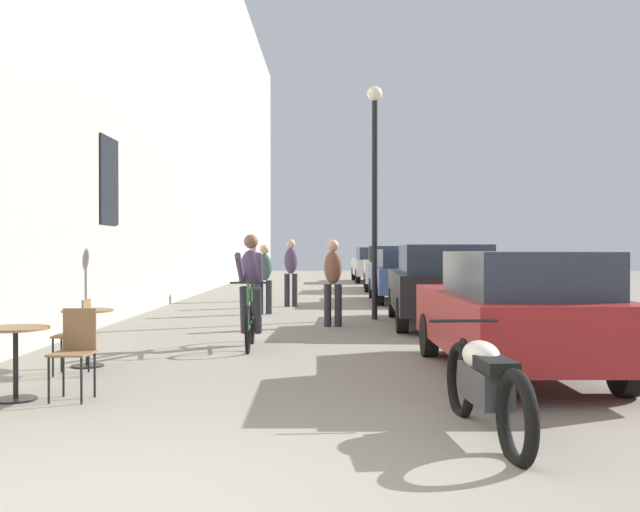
% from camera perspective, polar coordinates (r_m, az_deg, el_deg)
% --- Properties ---
extents(ground_plane, '(88.00, 88.00, 0.00)m').
position_cam_1_polar(ground_plane, '(4.42, -14.62, -19.12)').
color(ground_plane, gray).
extents(building_facade_left, '(0.54, 68.00, 13.97)m').
position_cam_1_polar(building_facade_left, '(19.37, -13.47, 17.05)').
color(building_facade_left, '#B7AD99').
rests_on(building_facade_left, ground_plane).
extents(cafe_table_near, '(0.64, 0.64, 0.72)m').
position_cam_1_polar(cafe_table_near, '(7.68, -23.08, -6.70)').
color(cafe_table_near, black).
rests_on(cafe_table_near, ground_plane).
extents(cafe_chair_near_toward_street, '(0.40, 0.40, 0.89)m').
position_cam_1_polar(cafe_chair_near_toward_street, '(7.54, -18.90, -6.85)').
color(cafe_chair_near_toward_street, black).
rests_on(cafe_chair_near_toward_street, ground_plane).
extents(cafe_table_mid, '(0.64, 0.64, 0.72)m').
position_cam_1_polar(cafe_table_mid, '(9.53, -18.02, -5.27)').
color(cafe_table_mid, black).
rests_on(cafe_table_mid, ground_plane).
extents(cafe_chair_mid_toward_street, '(0.40, 0.40, 0.89)m').
position_cam_1_polar(cafe_chair_mid_toward_street, '(8.97, -18.74, -5.66)').
color(cafe_chair_mid_toward_street, black).
rests_on(cafe_chair_mid_toward_street, ground_plane).
extents(cyclist_on_bicycle, '(0.52, 1.76, 1.74)m').
position_cam_1_polar(cyclist_on_bicycle, '(10.91, -5.55, -2.99)').
color(cyclist_on_bicycle, black).
rests_on(cyclist_on_bicycle, ground_plane).
extents(pedestrian_near, '(0.34, 0.25, 1.66)m').
position_cam_1_polar(pedestrian_near, '(13.65, 1.04, -1.73)').
color(pedestrian_near, '#26262D').
rests_on(pedestrian_near, ground_plane).
extents(pedestrian_mid, '(0.36, 0.27, 1.59)m').
position_cam_1_polar(pedestrian_mid, '(16.31, -4.44, -1.52)').
color(pedestrian_mid, '#26262D').
rests_on(pedestrian_mid, ground_plane).
extents(pedestrian_far, '(0.38, 0.29, 1.73)m').
position_cam_1_polar(pedestrian_far, '(18.37, -2.33, -1.02)').
color(pedestrian_far, '#26262D').
rests_on(pedestrian_far, ground_plane).
extents(pedestrian_furthest, '(0.34, 0.24, 1.63)m').
position_cam_1_polar(pedestrian_furthest, '(20.36, -5.36, -1.02)').
color(pedestrian_furthest, '#26262D').
rests_on(pedestrian_furthest, ground_plane).
extents(street_lamp, '(0.32, 0.32, 4.90)m').
position_cam_1_polar(street_lamp, '(15.17, 4.38, 6.71)').
color(street_lamp, black).
rests_on(street_lamp, ground_plane).
extents(parked_car_nearest, '(1.80, 4.13, 1.46)m').
position_cam_1_polar(parked_car_nearest, '(8.74, 15.22, -4.25)').
color(parked_car_nearest, maroon).
rests_on(parked_car_nearest, ground_plane).
extents(parked_car_second, '(1.99, 4.45, 1.56)m').
position_cam_1_polar(parked_car_second, '(14.11, 9.57, -2.18)').
color(parked_car_second, black).
rests_on(parked_car_second, ground_plane).
extents(parked_car_third, '(1.79, 4.16, 1.47)m').
position_cam_1_polar(parked_car_third, '(20.11, 6.72, -1.48)').
color(parked_car_third, '#384C84').
rests_on(parked_car_third, ground_plane).
extents(parked_car_fourth, '(2.01, 4.50, 1.58)m').
position_cam_1_polar(parked_car_fourth, '(25.90, 5.60, -0.90)').
color(parked_car_fourth, beige).
rests_on(parked_car_fourth, ground_plane).
extents(parked_car_fifth, '(1.93, 4.39, 1.55)m').
position_cam_1_polar(parked_car_fifth, '(32.19, 4.33, -0.64)').
color(parked_car_fifth, '#B7B7BC').
rests_on(parked_car_fifth, ground_plane).
extents(parked_motorcycle, '(0.62, 2.14, 0.92)m').
position_cam_1_polar(parked_motorcycle, '(5.94, 13.04, -9.95)').
color(parked_motorcycle, black).
rests_on(parked_motorcycle, ground_plane).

